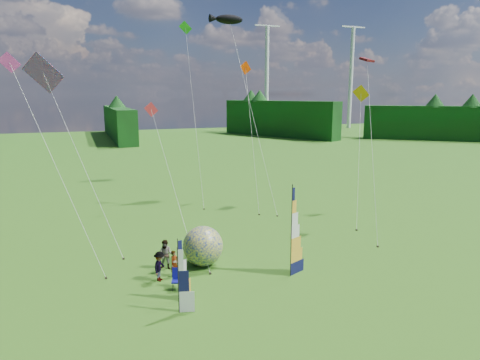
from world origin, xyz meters
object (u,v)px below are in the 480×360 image
object	(u,v)px
spectator_a	(174,263)
spectator_d	(194,250)
side_banner_left	(178,271)
spectator_b	(166,255)
bol_inflatable	(203,246)
spectator_c	(160,266)
side_banner_far	(178,281)
camp_chair	(177,280)
feather_banner_main	(291,233)
kite_whale	(251,99)

from	to	relation	value
spectator_a	spectator_d	world-z (taller)	spectator_d
side_banner_left	spectator_b	size ratio (longest dim) A/B	1.76
bol_inflatable	spectator_c	world-z (taller)	bol_inflatable
side_banner_far	spectator_a	bearing A→B (deg)	96.98
side_banner_left	side_banner_far	size ratio (longest dim) A/B	1.00
spectator_b	camp_chair	bearing A→B (deg)	-64.39
side_banner_left	spectator_d	size ratio (longest dim) A/B	1.92
side_banner_left	spectator_b	distance (m)	4.27
bol_inflatable	camp_chair	bearing A→B (deg)	-128.95
feather_banner_main	spectator_a	xyz separation A→B (m)	(-6.20, 2.39, -1.83)
kite_whale	camp_chair	bearing A→B (deg)	-134.81
side_banner_far	spectator_d	xyz separation A→B (m)	(2.25, 5.76, -0.76)
spectator_d	spectator_c	bearing A→B (deg)	60.42
bol_inflatable	spectator_b	distance (m)	2.26
side_banner_left	camp_chair	xyz separation A→B (m)	(0.21, 1.30, -1.03)
side_banner_left	spectator_b	bearing A→B (deg)	68.96
kite_whale	spectator_c	bearing A→B (deg)	-138.80
spectator_b	side_banner_left	bearing A→B (deg)	-67.41
spectator_d	feather_banner_main	bearing A→B (deg)	162.75
spectator_b	camp_chair	world-z (taller)	spectator_b
side_banner_far	bol_inflatable	world-z (taller)	side_banner_far
side_banner_left	spectator_a	size ratio (longest dim) A/B	2.08
spectator_c	kite_whale	size ratio (longest dim) A/B	0.09
bol_inflatable	spectator_d	distance (m)	0.83
feather_banner_main	camp_chair	distance (m)	6.76
spectator_b	kite_whale	bearing A→B (deg)	76.56
side_banner_left	kite_whale	distance (m)	23.00
side_banner_left	spectator_d	distance (m)	5.08
spectator_c	kite_whale	distance (m)	21.45
bol_inflatable	spectator_d	bearing A→B (deg)	126.51
side_banner_left	camp_chair	bearing A→B (deg)	62.29
feather_banner_main	kite_whale	bearing A→B (deg)	51.28
side_banner_far	spectator_a	world-z (taller)	side_banner_far
spectator_c	spectator_a	bearing A→B (deg)	-37.14
spectator_d	camp_chair	bearing A→B (deg)	84.91
bol_inflatable	camp_chair	xyz separation A→B (m)	(-2.20, -2.73, -0.66)
side_banner_far	kite_whale	distance (m)	24.05
feather_banner_main	kite_whale	world-z (taller)	kite_whale
feather_banner_main	bol_inflatable	xyz separation A→B (m)	(-4.22, 3.36, -1.37)
bol_inflatable	spectator_d	world-z (taller)	bol_inflatable
spectator_a	kite_whale	distance (m)	20.77
side_banner_far	feather_banner_main	bearing A→B (deg)	31.15
side_banner_far	spectator_c	size ratio (longest dim) A/B	1.87
side_banner_left	spectator_d	world-z (taller)	side_banner_left
spectator_d	camp_chair	distance (m)	3.76
side_banner_far	spectator_c	bearing A→B (deg)	109.30
spectator_b	spectator_d	world-z (taller)	spectator_b
spectator_d	kite_whale	bearing A→B (deg)	-101.45
spectator_b	spectator_d	bearing A→B (deg)	37.68
spectator_b	kite_whale	world-z (taller)	kite_whale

